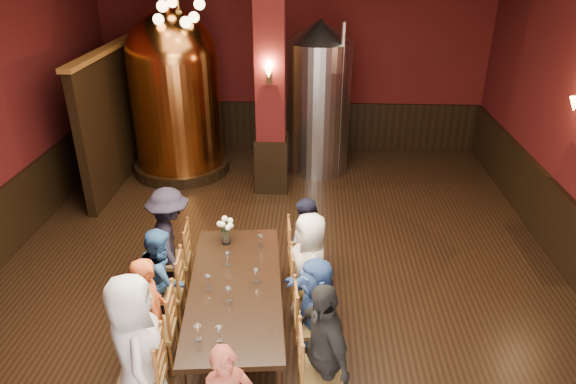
{
  "coord_description": "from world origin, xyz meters",
  "views": [
    {
      "loc": [
        0.43,
        -5.81,
        4.15
      ],
      "look_at": [
        0.12,
        0.2,
        1.19
      ],
      "focal_mm": 32.0,
      "sensor_mm": 36.0,
      "label": 1
    }
  ],
  "objects_px": {
    "rose_vase": "(225,227)",
    "person_2": "(163,278)",
    "person_1": "(152,314)",
    "person_0": "(137,351)",
    "dining_table": "(235,290)",
    "copper_kettle": "(175,92)",
    "steel_vessel": "(319,99)"
  },
  "relations": [
    {
      "from": "person_0",
      "to": "steel_vessel",
      "type": "bearing_deg",
      "value": -35.5
    },
    {
      "from": "steel_vessel",
      "to": "person_0",
      "type": "bearing_deg",
      "value": -105.28
    },
    {
      "from": "person_0",
      "to": "rose_vase",
      "type": "xyz_separation_m",
      "value": [
        0.51,
        1.95,
        0.19
      ]
    },
    {
      "from": "person_1",
      "to": "steel_vessel",
      "type": "relative_size",
      "value": 0.47
    },
    {
      "from": "dining_table",
      "to": "person_2",
      "type": "distance_m",
      "value": 0.91
    },
    {
      "from": "person_0",
      "to": "copper_kettle",
      "type": "relative_size",
      "value": 0.36
    },
    {
      "from": "rose_vase",
      "to": "person_2",
      "type": "bearing_deg",
      "value": -135.82
    },
    {
      "from": "person_1",
      "to": "rose_vase",
      "type": "xyz_separation_m",
      "value": [
        0.58,
        1.28,
        0.31
      ]
    },
    {
      "from": "person_0",
      "to": "rose_vase",
      "type": "bearing_deg",
      "value": -34.8
    },
    {
      "from": "steel_vessel",
      "to": "person_1",
      "type": "bearing_deg",
      "value": -107.73
    },
    {
      "from": "dining_table",
      "to": "person_1",
      "type": "relative_size",
      "value": 1.84
    },
    {
      "from": "person_1",
      "to": "copper_kettle",
      "type": "xyz_separation_m",
      "value": [
        -0.96,
        5.17,
        0.92
      ]
    },
    {
      "from": "person_1",
      "to": "rose_vase",
      "type": "bearing_deg",
      "value": -50.99
    },
    {
      "from": "person_1",
      "to": "steel_vessel",
      "type": "height_order",
      "value": "steel_vessel"
    },
    {
      "from": "dining_table",
      "to": "person_0",
      "type": "xyz_separation_m",
      "value": [
        -0.74,
        -1.08,
        0.11
      ]
    },
    {
      "from": "person_2",
      "to": "steel_vessel",
      "type": "bearing_deg",
      "value": -32.71
    },
    {
      "from": "person_2",
      "to": "rose_vase",
      "type": "xyz_separation_m",
      "value": [
        0.64,
        0.63,
        0.34
      ]
    },
    {
      "from": "dining_table",
      "to": "person_2",
      "type": "xyz_separation_m",
      "value": [
        -0.88,
        0.24,
        -0.04
      ]
    },
    {
      "from": "person_0",
      "to": "steel_vessel",
      "type": "xyz_separation_m",
      "value": [
        1.66,
        6.06,
        0.65
      ]
    },
    {
      "from": "person_0",
      "to": "rose_vase",
      "type": "height_order",
      "value": "person_0"
    },
    {
      "from": "person_2",
      "to": "rose_vase",
      "type": "height_order",
      "value": "person_2"
    },
    {
      "from": "person_2",
      "to": "rose_vase",
      "type": "bearing_deg",
      "value": -57.81
    },
    {
      "from": "person_1",
      "to": "rose_vase",
      "type": "height_order",
      "value": "person_1"
    },
    {
      "from": "copper_kettle",
      "to": "steel_vessel",
      "type": "height_order",
      "value": "copper_kettle"
    },
    {
      "from": "person_0",
      "to": "copper_kettle",
      "type": "xyz_separation_m",
      "value": [
        -1.03,
        5.84,
        0.8
      ]
    },
    {
      "from": "dining_table",
      "to": "steel_vessel",
      "type": "bearing_deg",
      "value": 73.7
    },
    {
      "from": "person_2",
      "to": "steel_vessel",
      "type": "xyz_separation_m",
      "value": [
        1.79,
        4.74,
        0.81
      ]
    },
    {
      "from": "dining_table",
      "to": "copper_kettle",
      "type": "height_order",
      "value": "copper_kettle"
    },
    {
      "from": "dining_table",
      "to": "copper_kettle",
      "type": "xyz_separation_m",
      "value": [
        -1.77,
        4.76,
        0.91
      ]
    },
    {
      "from": "person_1",
      "to": "copper_kettle",
      "type": "bearing_deg",
      "value": -16.26
    },
    {
      "from": "person_1",
      "to": "copper_kettle",
      "type": "relative_size",
      "value": 0.31
    },
    {
      "from": "person_0",
      "to": "person_1",
      "type": "bearing_deg",
      "value": -14.31
    }
  ]
}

